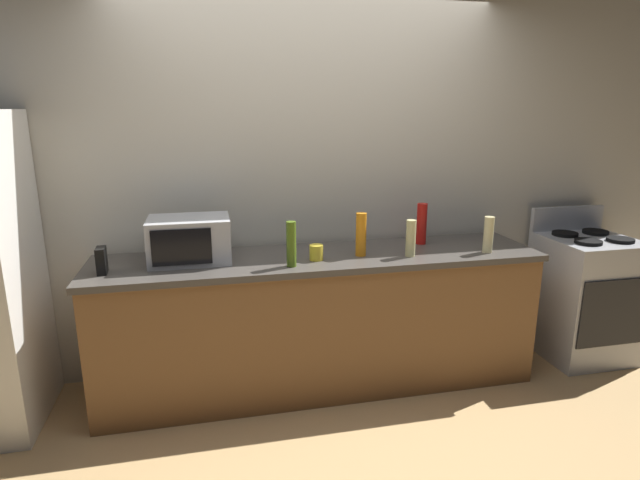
{
  "coord_description": "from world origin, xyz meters",
  "views": [
    {
      "loc": [
        -0.68,
        -2.64,
        1.8
      ],
      "look_at": [
        0.0,
        0.4,
        1.0
      ],
      "focal_mm": 28.73,
      "sensor_mm": 36.0,
      "label": 1
    }
  ],
  "objects": [
    {
      "name": "stove_range",
      "position": [
        2.0,
        0.4,
        0.46
      ],
      "size": [
        0.6,
        0.61,
        1.08
      ],
      "color": "#B7BABF",
      "rests_on": "ground_plane"
    },
    {
      "name": "bottle_vinegar",
      "position": [
        0.55,
        0.26,
        1.02
      ],
      "size": [
        0.06,
        0.06,
        0.23
      ],
      "primitive_type": "cylinder",
      "color": "beige",
      "rests_on": "counter_run"
    },
    {
      "name": "counter_run",
      "position": [
        0.0,
        0.4,
        0.45
      ],
      "size": [
        2.84,
        0.64,
        0.9
      ],
      "color": "brown",
      "rests_on": "ground_plane"
    },
    {
      "name": "microwave",
      "position": [
        -0.8,
        0.45,
        1.04
      ],
      "size": [
        0.48,
        0.35,
        0.27
      ],
      "color": "#B7BABF",
      "rests_on": "counter_run"
    },
    {
      "name": "bottle_hand_soap",
      "position": [
        1.07,
        0.23,
        1.02
      ],
      "size": [
        0.06,
        0.06,
        0.23
      ],
      "primitive_type": "cylinder",
      "color": "beige",
      "rests_on": "counter_run"
    },
    {
      "name": "cordless_phone",
      "position": [
        -1.28,
        0.31,
        0.98
      ],
      "size": [
        0.06,
        0.11,
        0.15
      ],
      "primitive_type": "cube",
      "rotation": [
        0.0,
        0.0,
        0.05
      ],
      "color": "black",
      "rests_on": "counter_run"
    },
    {
      "name": "bottle_hot_sauce",
      "position": [
        0.74,
        0.53,
        1.04
      ],
      "size": [
        0.07,
        0.07,
        0.28
      ],
      "primitive_type": "cylinder",
      "color": "red",
      "rests_on": "counter_run"
    },
    {
      "name": "bottle_dish_soap",
      "position": [
        0.25,
        0.34,
        1.04
      ],
      "size": [
        0.07,
        0.07,
        0.27
      ],
      "primitive_type": "cylinder",
      "color": "orange",
      "rests_on": "counter_run"
    },
    {
      "name": "bottle_olive_oil",
      "position": [
        -0.21,
        0.21,
        1.04
      ],
      "size": [
        0.06,
        0.06,
        0.27
      ],
      "primitive_type": "cylinder",
      "color": "#4C6B19",
      "rests_on": "counter_run"
    },
    {
      "name": "back_wall",
      "position": [
        0.0,
        0.81,
        1.35
      ],
      "size": [
        6.4,
        0.1,
        2.7
      ],
      "primitive_type": "cube",
      "color": "beige",
      "rests_on": "ground_plane"
    },
    {
      "name": "mug_yellow",
      "position": [
        -0.04,
        0.31,
        0.95
      ],
      "size": [
        0.08,
        0.08,
        0.09
      ],
      "primitive_type": "cylinder",
      "color": "yellow",
      "rests_on": "counter_run"
    },
    {
      "name": "ground_plane",
      "position": [
        0.0,
        0.0,
        0.0
      ],
      "size": [
        8.0,
        8.0,
        0.0
      ],
      "primitive_type": "plane",
      "color": "tan"
    }
  ]
}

